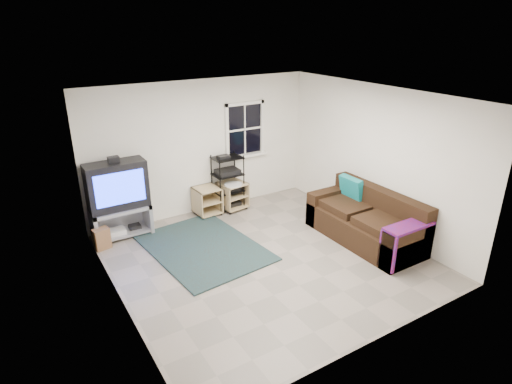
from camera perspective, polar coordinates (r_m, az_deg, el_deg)
room at (r=8.73m, az=-1.50°, el=7.89°), size 4.60×4.62×4.60m
tv_unit at (r=7.77m, az=-17.95°, el=-0.19°), size 1.01×0.50×1.48m
av_rack at (r=8.62m, az=-3.76°, el=0.82°), size 0.57×0.41×1.14m
side_table_left at (r=8.51m, az=-6.65°, el=-1.02°), size 0.49×0.49×0.56m
side_table_right at (r=8.70m, az=-3.30°, el=-0.18°), size 0.57×0.57×0.58m
sofa at (r=7.69m, az=14.54°, el=-3.88°), size 0.94×2.12×0.97m
shag_rug at (r=7.37m, az=-7.03°, el=-7.33°), size 1.83×2.38×0.03m
paper_bag at (r=7.68m, az=-19.88°, el=-5.88°), size 0.29×0.22×0.37m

